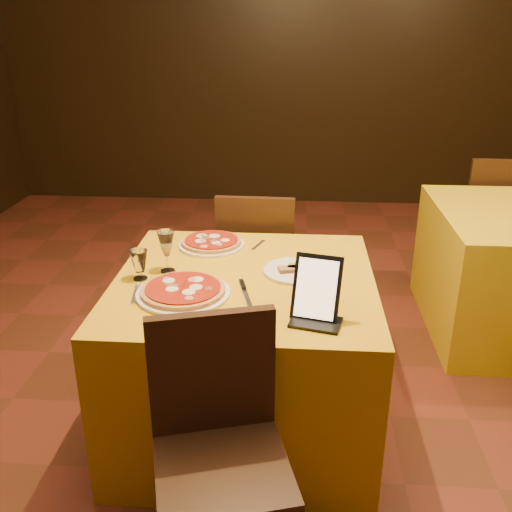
# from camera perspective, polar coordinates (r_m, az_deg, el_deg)

# --- Properties ---
(floor) EXTENTS (6.00, 7.00, 0.01)m
(floor) POSITION_cam_1_polar(r_m,az_deg,el_deg) (2.89, 5.58, -15.38)
(floor) COLOR #5E2D19
(floor) RESTS_ON ground
(wall_back) EXTENTS (6.00, 0.01, 2.80)m
(wall_back) POSITION_cam_1_polar(r_m,az_deg,el_deg) (5.79, 5.51, 18.86)
(wall_back) COLOR black
(wall_back) RESTS_ON floor
(main_table) EXTENTS (1.10, 1.10, 0.75)m
(main_table) POSITION_cam_1_polar(r_m,az_deg,el_deg) (2.60, -1.08, -9.70)
(main_table) COLOR #D19D0D
(main_table) RESTS_ON floor
(chair_main_near) EXTENTS (0.49, 0.49, 0.91)m
(chair_main_near) POSITION_cam_1_polar(r_m,az_deg,el_deg) (1.92, -3.39, -20.41)
(chair_main_near) COLOR black
(chair_main_near) RESTS_ON floor
(chair_main_far) EXTENTS (0.50, 0.50, 0.91)m
(chair_main_far) POSITION_cam_1_polar(r_m,az_deg,el_deg) (3.31, 0.22, -0.74)
(chair_main_far) COLOR black
(chair_main_far) RESTS_ON floor
(chair_side_far) EXTENTS (0.46, 0.46, 0.91)m
(chair_side_far) POSITION_cam_1_polar(r_m,az_deg,el_deg) (4.45, 22.11, 3.74)
(chair_side_far) COLOR black
(chair_side_far) RESTS_ON floor
(pizza_near) EXTENTS (0.38, 0.38, 0.03)m
(pizza_near) POSITION_cam_1_polar(r_m,az_deg,el_deg) (2.29, -7.29, -3.54)
(pizza_near) COLOR white
(pizza_near) RESTS_ON main_table
(pizza_far) EXTENTS (0.32, 0.32, 0.03)m
(pizza_far) POSITION_cam_1_polar(r_m,az_deg,el_deg) (2.77, -4.48, 1.30)
(pizza_far) COLOR white
(pizza_far) RESTS_ON main_table
(cutlet_dish) EXTENTS (0.28, 0.28, 0.03)m
(cutlet_dish) POSITION_cam_1_polar(r_m,az_deg,el_deg) (2.47, 3.96, -1.38)
(cutlet_dish) COLOR white
(cutlet_dish) RESTS_ON main_table
(wine_glass) EXTENTS (0.11, 0.11, 0.19)m
(wine_glass) POSITION_cam_1_polar(r_m,az_deg,el_deg) (2.48, -8.92, 0.46)
(wine_glass) COLOR #D5CC79
(wine_glass) RESTS_ON main_table
(water_glass) EXTENTS (0.07, 0.07, 0.13)m
(water_glass) POSITION_cam_1_polar(r_m,az_deg,el_deg) (2.44, -11.58, -0.88)
(water_glass) COLOR silver
(water_glass) RESTS_ON main_table
(tablet) EXTENTS (0.19, 0.14, 0.23)m
(tablet) POSITION_cam_1_polar(r_m,az_deg,el_deg) (2.07, 6.08, -3.19)
(tablet) COLOR black
(tablet) RESTS_ON main_table
(knife) EXTENTS (0.08, 0.23, 0.01)m
(knife) POSITION_cam_1_polar(r_m,az_deg,el_deg) (2.27, -1.01, -3.91)
(knife) COLOR silver
(knife) RESTS_ON main_table
(fork_near) EXTENTS (0.05, 0.18, 0.01)m
(fork_near) POSITION_cam_1_polar(r_m,az_deg,el_deg) (2.34, -11.90, -3.65)
(fork_near) COLOR silver
(fork_near) RESTS_ON main_table
(fork_far) EXTENTS (0.06, 0.14, 0.01)m
(fork_far) POSITION_cam_1_polar(r_m,az_deg,el_deg) (2.77, 0.24, 1.11)
(fork_far) COLOR silver
(fork_far) RESTS_ON main_table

